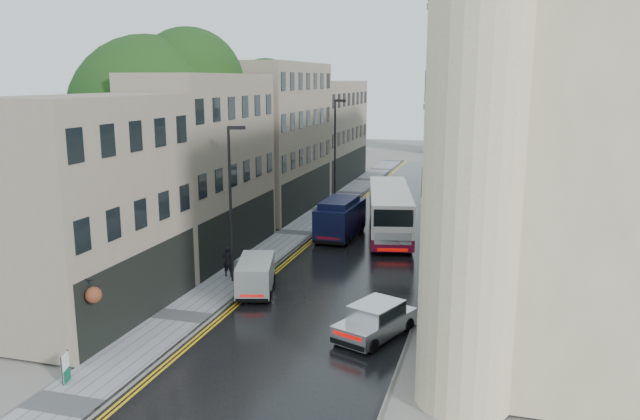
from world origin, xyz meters
The scene contains 17 objects.
road centered at (0.00, 27.50, 0.01)m, with size 9.00×85.00×0.02m, color black.
left_sidewalk centered at (-5.85, 27.50, 0.06)m, with size 2.70×85.00×0.12m, color gray.
right_sidewalk centered at (5.40, 27.50, 0.06)m, with size 1.80×85.00×0.12m, color slate.
old_shop_row centered at (-9.45, 30.00, 6.00)m, with size 4.50×56.00×12.00m, color gray, non-canonical shape.
modern_block centered at (10.30, 26.00, 7.00)m, with size 8.00×40.00×14.00m, color beige, non-canonical shape.
church_spire centered at (0.50, 82.00, 20.00)m, with size 6.40×6.40×40.00m, color slate, non-canonical shape.
tree_near centered at (-12.50, 20.00, 6.95)m, with size 10.56×10.56×13.89m, color black, non-canonical shape.
tree_far centered at (-12.20, 33.00, 6.23)m, with size 9.24×9.24×12.46m, color black, non-canonical shape.
cream_bus centered at (0.01, 25.80, 1.64)m, with size 2.70×11.87×3.24m, color white, non-canonical shape.
white_lorry centered at (2.81, 36.56, 2.24)m, with size 2.54×8.45×4.44m, color silver, non-canonical shape.
silver_hatchback centered at (1.77, 10.23, 0.78)m, with size 1.78×4.06×1.52m, color #BBBCC1, non-canonical shape.
white_van centered at (-4.30, 13.58, 0.91)m, with size 1.68×3.93×1.78m, color silver, non-canonical shape.
navy_van centered at (-3.66, 25.48, 1.45)m, with size 2.24×5.59×2.85m, color #0E1234, non-canonical shape.
pedestrian centered at (-6.27, 16.89, 0.98)m, with size 0.63×0.41×1.72m, color black.
lamp_post_near centered at (-5.71, 16.22, 4.26)m, with size 0.93×0.21×8.29m, color black, non-canonical shape.
lamp_post_far centered at (-5.43, 36.83, 4.63)m, with size 1.01×0.23×9.02m, color black, non-canonical shape.
estate_sign centered at (-6.80, 3.98, 0.63)m, with size 0.08×0.62×1.03m, color white, non-canonical shape.
Camera 1 is at (7.71, -13.38, 10.79)m, focal length 35.00 mm.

